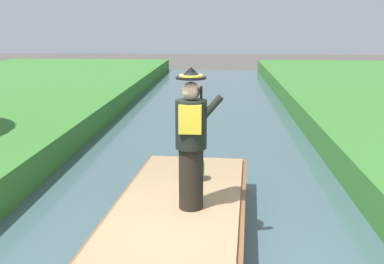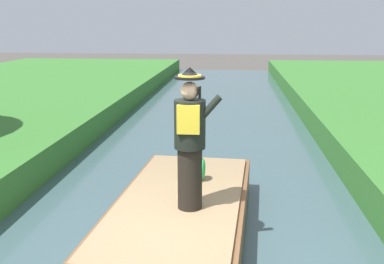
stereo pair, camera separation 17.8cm
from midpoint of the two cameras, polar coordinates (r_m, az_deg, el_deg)
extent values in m
cube|color=brown|center=(6.50, -2.21, -10.96)|extent=(2.06, 4.30, 0.56)
cube|color=#997A56|center=(6.38, -2.24, -8.47)|extent=(1.90, 3.96, 0.05)
cylinder|color=black|center=(5.89, -0.99, -5.86)|extent=(0.32, 0.32, 0.82)
cylinder|color=black|center=(5.69, -1.02, 0.99)|extent=(0.40, 0.40, 0.62)
cube|color=gold|center=(5.48, -1.19, 1.57)|extent=(0.28, 0.06, 0.36)
sphere|color=#DBA884|center=(5.61, -1.04, 5.23)|extent=(0.23, 0.23, 0.23)
cylinder|color=black|center=(5.58, -1.05, 6.90)|extent=(0.38, 0.38, 0.03)
cone|color=black|center=(5.58, -1.05, 7.62)|extent=(0.26, 0.26, 0.12)
cylinder|color=gold|center=(5.58, -1.05, 7.16)|extent=(0.29, 0.29, 0.02)
cylinder|color=black|center=(5.60, 1.18, 2.66)|extent=(0.38, 0.09, 0.43)
cube|color=black|center=(5.54, 0.25, 5.02)|extent=(0.03, 0.08, 0.15)
ellipsoid|color=green|center=(6.95, -0.63, -4.59)|extent=(0.26, 0.32, 0.40)
sphere|color=green|center=(6.83, -0.66, -2.54)|extent=(0.20, 0.20, 0.20)
cone|color=yellow|center=(6.73, -0.73, -2.86)|extent=(0.09, 0.09, 0.09)
ellipsoid|color=green|center=(6.96, -1.79, -4.56)|extent=(0.08, 0.20, 0.32)
ellipsoid|color=green|center=(6.94, 0.52, -4.61)|extent=(0.08, 0.20, 0.32)
camera|label=1|loc=(0.09, -90.82, -0.20)|focal=42.11mm
camera|label=2|loc=(0.09, 89.18, 0.20)|focal=42.11mm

